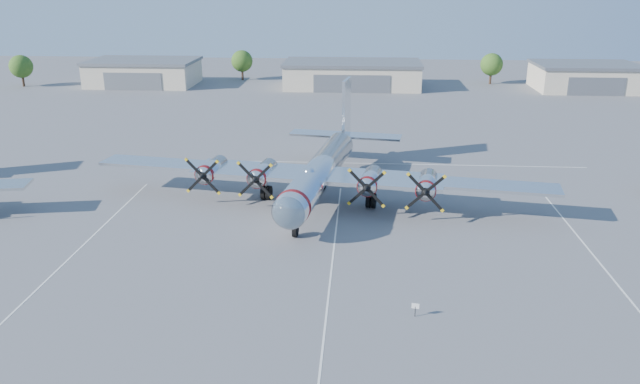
# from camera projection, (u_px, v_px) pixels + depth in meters

# --- Properties ---
(ground) EXTENTS (260.00, 260.00, 0.00)m
(ground) POSITION_uv_depth(u_px,v_px,m) (335.00, 243.00, 55.13)
(ground) COLOR #525255
(ground) RESTS_ON ground
(parking_lines) EXTENTS (60.00, 50.08, 0.01)m
(parking_lines) POSITION_uv_depth(u_px,v_px,m) (334.00, 251.00, 53.48)
(parking_lines) COLOR silver
(parking_lines) RESTS_ON ground
(hangar_west) EXTENTS (22.60, 14.60, 5.40)m
(hangar_west) POSITION_uv_depth(u_px,v_px,m) (144.00, 72.00, 134.36)
(hangar_west) COLOR beige
(hangar_west) RESTS_ON ground
(hangar_center) EXTENTS (28.60, 14.60, 5.40)m
(hangar_center) POSITION_uv_depth(u_px,v_px,m) (352.00, 74.00, 131.49)
(hangar_center) COLOR beige
(hangar_center) RESTS_ON ground
(hangar_east) EXTENTS (20.60, 14.60, 5.40)m
(hangar_east) POSITION_uv_depth(u_px,v_px,m) (585.00, 77.00, 128.42)
(hangar_east) COLOR beige
(hangar_east) RESTS_ON ground
(tree_far_west) EXTENTS (4.80, 4.80, 6.64)m
(tree_far_west) POSITION_uv_depth(u_px,v_px,m) (21.00, 67.00, 131.72)
(tree_far_west) COLOR #382619
(tree_far_west) RESTS_ON ground
(tree_west) EXTENTS (4.80, 4.80, 6.64)m
(tree_west) POSITION_uv_depth(u_px,v_px,m) (242.00, 61.00, 140.16)
(tree_west) COLOR #382619
(tree_west) RESTS_ON ground
(tree_east) EXTENTS (4.80, 4.80, 6.64)m
(tree_east) POSITION_uv_depth(u_px,v_px,m) (492.00, 64.00, 134.77)
(tree_east) COLOR #382619
(tree_east) RESTS_ON ground
(main_bomber_b29) EXTENTS (51.73, 39.27, 10.46)m
(main_bomber_b29) POSITION_uv_depth(u_px,v_px,m) (322.00, 197.00, 66.66)
(main_bomber_b29) COLOR silver
(main_bomber_b29) RESTS_ON ground
(info_placard) EXTENTS (0.53, 0.13, 1.01)m
(info_placard) POSITION_uv_depth(u_px,v_px,m) (415.00, 307.00, 43.00)
(info_placard) COLOR black
(info_placard) RESTS_ON ground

